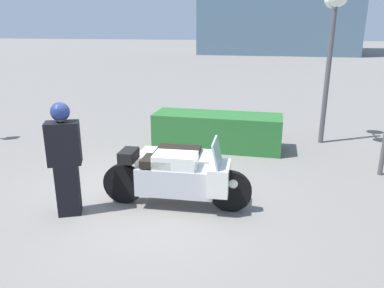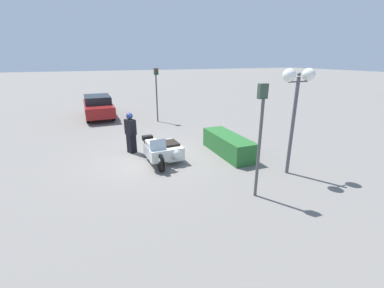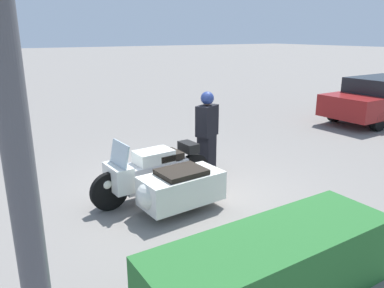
{
  "view_description": "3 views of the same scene",
  "coord_description": "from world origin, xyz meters",
  "px_view_note": "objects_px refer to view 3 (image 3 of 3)",
  "views": [
    {
      "loc": [
        2.21,
        -5.46,
        2.81
      ],
      "look_at": [
        0.81,
        0.7,
        0.83
      ],
      "focal_mm": 35.0,
      "sensor_mm": 36.0,
      "label": 1
    },
    {
      "loc": [
        9.96,
        -2.22,
        3.95
      ],
      "look_at": [
        1.37,
        1.25,
        0.83
      ],
      "focal_mm": 24.0,
      "sensor_mm": 36.0,
      "label": 2
    },
    {
      "loc": [
        3.55,
        5.66,
        2.92
      ],
      "look_at": [
        0.04,
        0.1,
        0.97
      ],
      "focal_mm": 35.0,
      "sensor_mm": 36.0,
      "label": 3
    }
  ],
  "objects_px": {
    "hedge_bush_curbside": "(272,269)",
    "police_motorcycle": "(164,180)",
    "officer_rider": "(207,131)",
    "parked_car_background": "(383,98)"
  },
  "relations": [
    {
      "from": "hedge_bush_curbside",
      "to": "police_motorcycle",
      "type": "bearing_deg",
      "value": -93.08
    },
    {
      "from": "officer_rider",
      "to": "parked_car_background",
      "type": "height_order",
      "value": "officer_rider"
    },
    {
      "from": "police_motorcycle",
      "to": "hedge_bush_curbside",
      "type": "height_order",
      "value": "police_motorcycle"
    },
    {
      "from": "parked_car_background",
      "to": "hedge_bush_curbside",
      "type": "bearing_deg",
      "value": -155.03
    },
    {
      "from": "officer_rider",
      "to": "parked_car_background",
      "type": "xyz_separation_m",
      "value": [
        -7.98,
        -0.94,
        -0.15
      ]
    },
    {
      "from": "hedge_bush_curbside",
      "to": "parked_car_background",
      "type": "bearing_deg",
      "value": -153.93
    },
    {
      "from": "police_motorcycle",
      "to": "officer_rider",
      "type": "relative_size",
      "value": 1.38
    },
    {
      "from": "officer_rider",
      "to": "hedge_bush_curbside",
      "type": "relative_size",
      "value": 0.59
    },
    {
      "from": "police_motorcycle",
      "to": "hedge_bush_curbside",
      "type": "xyz_separation_m",
      "value": [
        0.15,
        2.83,
        -0.05
      ]
    },
    {
      "from": "police_motorcycle",
      "to": "officer_rider",
      "type": "xyz_separation_m",
      "value": [
        -1.57,
        -0.98,
        0.46
      ]
    }
  ]
}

